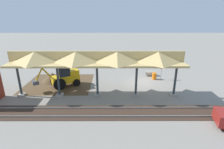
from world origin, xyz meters
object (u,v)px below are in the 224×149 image
object	(u,v)px
stop_sign	(162,68)
backhoe	(64,77)
concrete_pipe	(151,73)
traffic_barrel	(154,76)

from	to	relation	value
stop_sign	backhoe	xyz separation A→B (m)	(12.33, 2.27, -0.39)
stop_sign	concrete_pipe	xyz separation A→B (m)	(1.04, -1.56, -1.29)
concrete_pipe	traffic_barrel	size ratio (longest dim) A/B	1.48
stop_sign	traffic_barrel	size ratio (longest dim) A/B	2.55
stop_sign	concrete_pipe	distance (m)	2.28
concrete_pipe	traffic_barrel	world-z (taller)	traffic_barrel
backhoe	traffic_barrel	size ratio (longest dim) A/B	5.63
stop_sign	traffic_barrel	world-z (taller)	stop_sign
stop_sign	traffic_barrel	bearing A→B (deg)	-7.60
concrete_pipe	backhoe	bearing A→B (deg)	18.73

